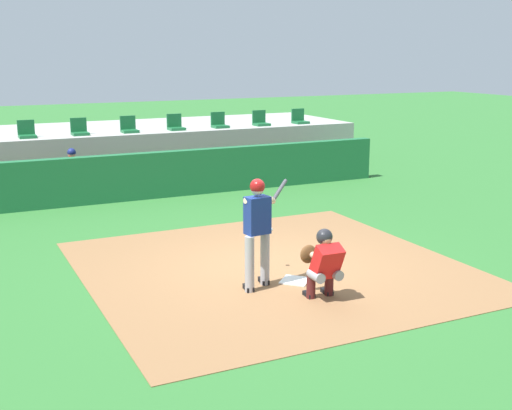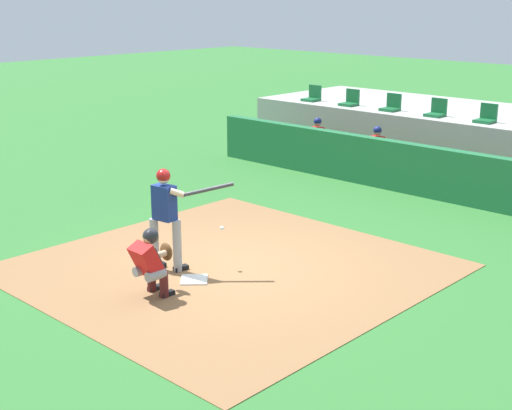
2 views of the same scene
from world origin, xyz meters
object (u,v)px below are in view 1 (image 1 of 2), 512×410
object	(u,v)px
stadium_seat_6	(219,123)
stadium_seat_8	(299,119)
home_plate	(295,281)
stadium_seat_7	(260,121)
catcher_crouched	(323,262)
stadium_seat_3	(80,130)
stadium_seat_4	(129,128)
batter_at_plate	(258,226)
stadium_seat_2	(27,133)
stadium_seat_5	(175,125)
dugout_player_1	(74,173)

from	to	relation	value
stadium_seat_6	stadium_seat_8	xyz separation A→B (m)	(2.89, 0.00, 0.00)
home_plate	stadium_seat_7	size ratio (longest dim) A/B	0.92
catcher_crouched	stadium_seat_8	bearing A→B (deg)	62.38
stadium_seat_3	stadium_seat_4	distance (m)	1.44
batter_at_plate	stadium_seat_2	xyz separation A→B (m)	(-2.21, 10.17, 0.50)
home_plate	stadium_seat_6	size ratio (longest dim) A/B	0.92
stadium_seat_5	batter_at_plate	bearing A→B (deg)	-101.78
stadium_seat_4	batter_at_plate	bearing A→B (deg)	-93.80
batter_at_plate	stadium_seat_4	size ratio (longest dim) A/B	3.76
stadium_seat_4	stadium_seat_8	world-z (taller)	same
dugout_player_1	stadium_seat_7	bearing A→B (deg)	17.69
catcher_crouched	stadium_seat_5	distance (m)	11.18
home_plate	stadium_seat_2	bearing A→B (deg)	105.84
batter_at_plate	stadium_seat_2	world-z (taller)	stadium_seat_2
stadium_seat_2	stadium_seat_3	size ratio (longest dim) A/B	1.00
stadium_seat_6	dugout_player_1	bearing A→B (deg)	-157.59
stadium_seat_7	stadium_seat_8	bearing A→B (deg)	0.00
home_plate	stadium_seat_4	world-z (taller)	stadium_seat_4
stadium_seat_7	dugout_player_1	bearing A→B (deg)	-162.31
stadium_seat_5	stadium_seat_4	bearing A→B (deg)	180.00
stadium_seat_8	stadium_seat_3	bearing A→B (deg)	180.00
stadium_seat_6	stadium_seat_7	size ratio (longest dim) A/B	1.00
catcher_crouched	dugout_player_1	xyz separation A→B (m)	(-2.04, 9.01, 0.07)
home_plate	stadium_seat_5	size ratio (longest dim) A/B	0.92
home_plate	stadium_seat_5	distance (m)	10.39
stadium_seat_5	stadium_seat_6	bearing A→B (deg)	0.00
catcher_crouched	stadium_seat_8	distance (m)	12.50
stadium_seat_3	home_plate	bearing A→B (deg)	-81.92
stadium_seat_4	home_plate	bearing A→B (deg)	-90.00
stadium_seat_6	stadium_seat_7	bearing A→B (deg)	0.00
batter_at_plate	stadium_seat_8	bearing A→B (deg)	57.59
dugout_player_1	stadium_seat_4	world-z (taller)	stadium_seat_4
home_plate	stadium_seat_6	distance (m)	10.69
stadium_seat_4	stadium_seat_8	size ratio (longest dim) A/B	1.00
batter_at_plate	dugout_player_1	bearing A→B (deg)	99.56
stadium_seat_3	stadium_seat_5	distance (m)	2.89
stadium_seat_2	stadium_seat_3	world-z (taller)	same
stadium_seat_4	stadium_seat_7	world-z (taller)	same
batter_at_plate	stadium_seat_5	distance (m)	10.40
batter_at_plate	stadium_seat_6	size ratio (longest dim) A/B	3.76
dugout_player_1	batter_at_plate	bearing A→B (deg)	-80.44
home_plate	batter_at_plate	bearing A→B (deg)	178.91
stadium_seat_5	stadium_seat_7	bearing A→B (deg)	0.00
stadium_seat_8	stadium_seat_6	bearing A→B (deg)	180.00
batter_at_plate	stadium_seat_4	bearing A→B (deg)	86.20
stadium_seat_3	stadium_seat_4	bearing A→B (deg)	0.00
home_plate	stadium_seat_3	size ratio (longest dim) A/B	0.92
stadium_seat_3	stadium_seat_6	bearing A→B (deg)	0.00
stadium_seat_2	stadium_seat_6	size ratio (longest dim) A/B	1.00
dugout_player_1	stadium_seat_2	bearing A→B (deg)	112.55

